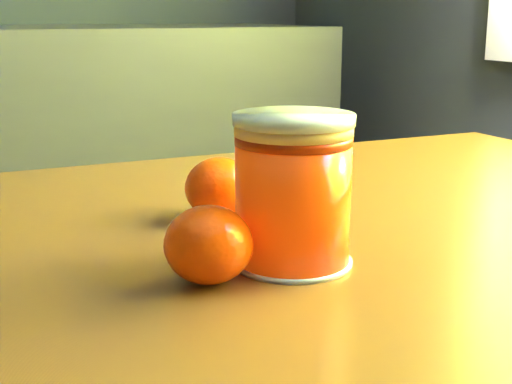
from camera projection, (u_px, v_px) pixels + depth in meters
name	position (u px, v px, depth m)	size (l,w,h in m)	color
table	(298.00, 329.00, 0.65)	(1.01, 0.71, 0.75)	brown
juice_glass	(293.00, 191.00, 0.53)	(0.09, 0.09, 0.11)	#FF3A05
orange_front	(209.00, 245.00, 0.50)	(0.06, 0.06, 0.06)	#FF4005
orange_back	(220.00, 188.00, 0.65)	(0.06, 0.06, 0.06)	#FF4005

